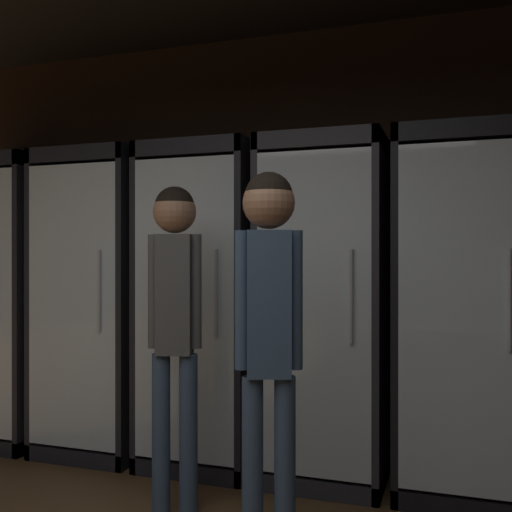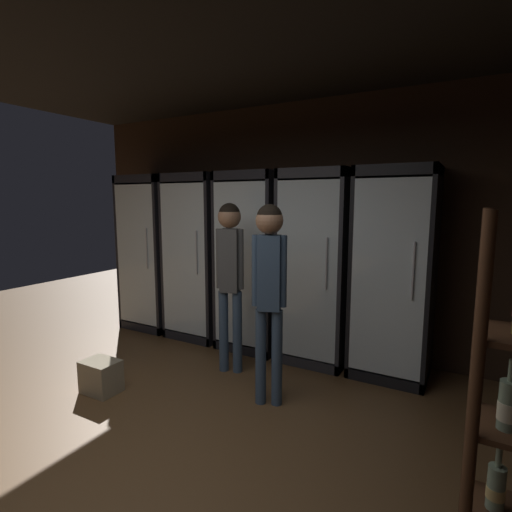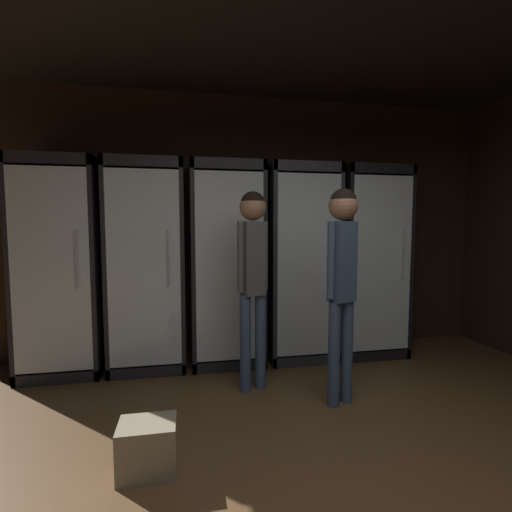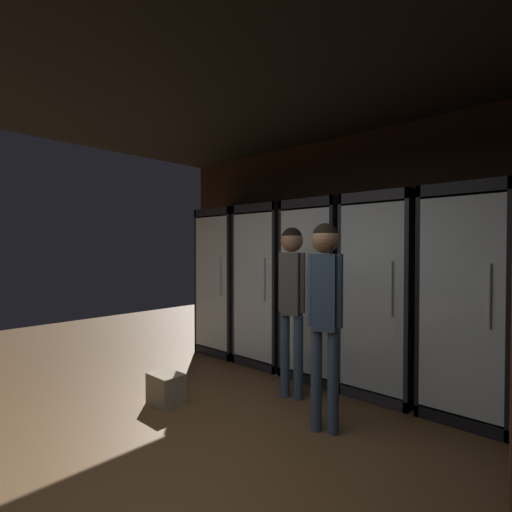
# 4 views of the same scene
# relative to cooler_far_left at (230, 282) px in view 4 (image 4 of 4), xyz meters

# --- Properties ---
(ground_plane) EXTENTS (12.00, 12.00, 0.00)m
(ground_plane) POSITION_rel_cooler_far_left_xyz_m (1.99, -2.71, -0.99)
(ground_plane) COLOR brown
(wall_back) EXTENTS (6.00, 0.06, 2.80)m
(wall_back) POSITION_rel_cooler_far_left_xyz_m (1.99, 0.32, 0.41)
(wall_back) COLOR black
(wall_back) RESTS_ON ground
(ceiling_panel) EXTENTS (6.00, 8.00, 0.06)m
(ceiling_panel) POSITION_rel_cooler_far_left_xyz_m (1.99, -1.71, 1.84)
(ceiling_panel) COLOR black
(ceiling_panel) RESTS_ON wall_back
(cooler_far_left) EXTENTS (0.72, 0.65, 2.02)m
(cooler_far_left) POSITION_rel_cooler_far_left_xyz_m (0.00, 0.00, 0.00)
(cooler_far_left) COLOR black
(cooler_far_left) RESTS_ON ground
(cooler_left) EXTENTS (0.72, 0.65, 2.02)m
(cooler_left) POSITION_rel_cooler_far_left_xyz_m (0.78, 0.00, 0.00)
(cooler_left) COLOR black
(cooler_left) RESTS_ON ground
(cooler_center) EXTENTS (0.72, 0.65, 2.02)m
(cooler_center) POSITION_rel_cooler_far_left_xyz_m (1.55, 0.00, -0.00)
(cooler_center) COLOR black
(cooler_center) RESTS_ON ground
(cooler_right) EXTENTS (0.72, 0.65, 2.02)m
(cooler_right) POSITION_rel_cooler_far_left_xyz_m (2.32, 0.00, 0.01)
(cooler_right) COLOR #2B2B30
(cooler_right) RESTS_ON ground
(cooler_far_right) EXTENTS (0.72, 0.65, 2.02)m
(cooler_far_right) POSITION_rel_cooler_far_left_xyz_m (3.10, 0.00, -0.01)
(cooler_far_right) COLOR black
(cooler_far_right) RESTS_ON ground
(shopper_near) EXTENTS (0.27, 0.22, 1.68)m
(shopper_near) POSITION_rel_cooler_far_left_xyz_m (2.32, -1.13, 0.12)
(shopper_near) COLOR #384C66
(shopper_near) RESTS_ON ground
(shopper_far) EXTENTS (0.27, 0.22, 1.68)m
(shopper_far) POSITION_rel_cooler_far_left_xyz_m (1.69, -0.76, 0.10)
(shopper_far) COLOR #384C66
(shopper_far) RESTS_ON ground
(wine_crate_floor) EXTENTS (0.32, 0.24, 0.29)m
(wine_crate_floor) POSITION_rel_cooler_far_left_xyz_m (0.92, -1.69, -0.84)
(wine_crate_floor) COLOR gray
(wine_crate_floor) RESTS_ON ground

